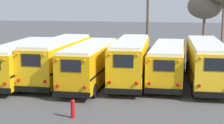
% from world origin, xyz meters
% --- Properties ---
extents(ground_plane, '(160.00, 160.00, 0.00)m').
position_xyz_m(ground_plane, '(0.00, 0.00, 0.00)').
color(ground_plane, '#4C4C4F').
extents(school_bus_0, '(3.03, 10.33, 3.02)m').
position_xyz_m(school_bus_0, '(-7.09, -0.75, 1.66)').
color(school_bus_0, '#EAAA0F').
rests_on(school_bus_0, ground).
extents(school_bus_1, '(2.81, 10.06, 3.29)m').
position_xyz_m(school_bus_1, '(-4.25, -0.11, 1.80)').
color(school_bus_1, yellow).
rests_on(school_bus_1, ground).
extents(school_bus_2, '(2.60, 9.58, 3.12)m').
position_xyz_m(school_bus_2, '(-1.42, -1.00, 1.69)').
color(school_bus_2, '#E5A00C').
rests_on(school_bus_2, ground).
extents(school_bus_3, '(2.70, 9.70, 3.34)m').
position_xyz_m(school_bus_3, '(1.42, 0.34, 1.81)').
color(school_bus_3, '#EAAA0F').
rests_on(school_bus_3, ground).
extents(school_bus_4, '(2.79, 9.72, 2.94)m').
position_xyz_m(school_bus_4, '(4.25, 0.91, 1.61)').
color(school_bus_4, '#EAAA0F').
rests_on(school_bus_4, ground).
extents(school_bus_5, '(2.72, 10.42, 3.25)m').
position_xyz_m(school_bus_5, '(7.09, 0.84, 1.77)').
color(school_bus_5, yellow).
rests_on(school_bus_5, ground).
extents(utility_pole, '(1.80, 0.26, 9.17)m').
position_xyz_m(utility_pole, '(1.91, 9.50, 4.77)').
color(utility_pole, brown).
rests_on(utility_pole, ground).
extents(bare_tree_0, '(4.10, 4.10, 7.23)m').
position_xyz_m(bare_tree_0, '(8.06, 17.26, 5.66)').
color(bare_tree_0, brown).
rests_on(bare_tree_0, ground).
extents(fire_hydrant, '(0.24, 0.24, 1.03)m').
position_xyz_m(fire_hydrant, '(-0.57, -8.41, 0.52)').
color(fire_hydrant, '#B21414').
rests_on(fire_hydrant, ground).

